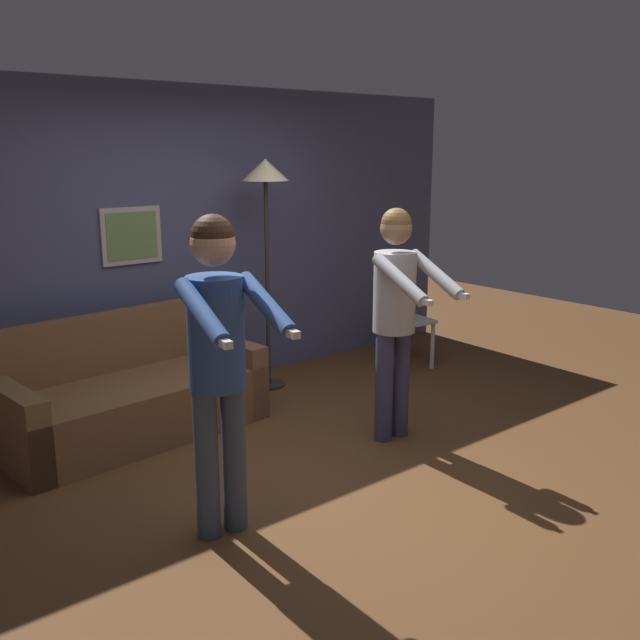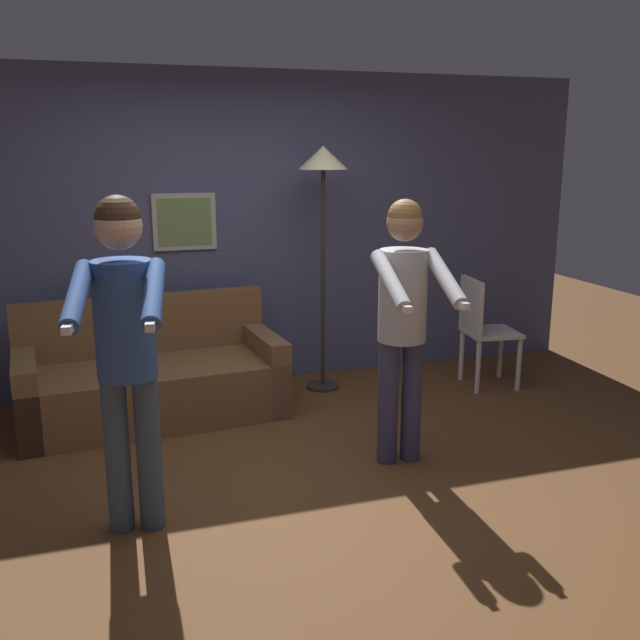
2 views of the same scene
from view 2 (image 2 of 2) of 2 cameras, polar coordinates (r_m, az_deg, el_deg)
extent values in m
plane|color=brown|center=(4.49, -1.66, -12.52)|extent=(12.00, 12.00, 0.00)
cube|color=#4A4E71|center=(6.02, -7.18, 7.05)|extent=(6.40, 0.06, 2.60)
cube|color=#B7B2A8|center=(5.91, -10.79, 7.73)|extent=(0.51, 0.02, 0.46)
cube|color=#6E8B51|center=(5.90, -10.78, 7.72)|extent=(0.43, 0.01, 0.38)
cube|color=brown|center=(5.48, -13.19, -5.58)|extent=(1.96, 1.00, 0.42)
cube|color=brown|center=(5.69, -14.03, -0.33)|extent=(1.91, 0.29, 0.45)
cube|color=brown|center=(5.40, -22.41, -5.68)|extent=(0.23, 0.86, 0.58)
cube|color=brown|center=(5.64, -4.49, -3.83)|extent=(0.23, 0.86, 0.58)
cylinder|color=#332D28|center=(6.07, 0.23, -5.29)|extent=(0.28, 0.28, 0.02)
cylinder|color=#332D28|center=(5.84, 0.24, 3.16)|extent=(0.04, 0.04, 1.79)
cone|color=#F9EAB7|center=(5.74, 0.25, 12.87)|extent=(0.40, 0.40, 0.18)
cylinder|color=#3B4B60|center=(3.92, -15.89, -10.34)|extent=(0.13, 0.13, 0.84)
cylinder|color=#3B4B60|center=(3.90, -13.52, -10.30)|extent=(0.13, 0.13, 0.84)
cylinder|color=#2D4C8C|center=(3.68, -15.38, 0.02)|extent=(0.30, 0.30, 0.60)
sphere|color=tan|center=(3.60, -15.84, 7.24)|extent=(0.23, 0.23, 0.23)
sphere|color=#382314|center=(3.60, -15.89, 7.88)|extent=(0.22, 0.22, 0.22)
cylinder|color=#2D4C8C|center=(3.43, -18.84, 1.89)|extent=(0.17, 0.54, 0.26)
cube|color=white|center=(3.21, -19.45, -0.55)|extent=(0.06, 0.15, 0.04)
cylinder|color=#2D4C8C|center=(3.38, -13.16, 2.12)|extent=(0.17, 0.54, 0.26)
cube|color=white|center=(3.16, -13.39, -0.34)|extent=(0.06, 0.15, 0.04)
cylinder|color=#3C3C5F|center=(4.58, 5.46, -6.58)|extent=(0.13, 0.13, 0.81)
cylinder|color=#3C3C5F|center=(4.63, 7.33, -6.37)|extent=(0.13, 0.13, 0.81)
cylinder|color=#B2B2B7|center=(4.42, 6.63, 1.95)|extent=(0.30, 0.30, 0.57)
sphere|color=#9E7556|center=(4.35, 6.80, 7.72)|extent=(0.22, 0.22, 0.22)
sphere|color=brown|center=(4.34, 6.81, 8.22)|extent=(0.21, 0.21, 0.21)
cylinder|color=#B2B2B7|center=(4.12, 5.64, 3.18)|extent=(0.11, 0.50, 0.30)
cube|color=white|center=(3.94, 6.77, 1.01)|extent=(0.05, 0.15, 0.04)
cylinder|color=#B2B2B7|center=(4.25, 9.94, 3.36)|extent=(0.11, 0.50, 0.30)
cube|color=white|center=(4.07, 11.21, 1.27)|extent=(0.05, 0.15, 0.04)
cylinder|color=silver|center=(6.15, 15.62, -3.46)|extent=(0.04, 0.04, 0.45)
cylinder|color=silver|center=(6.46, 14.22, -2.56)|extent=(0.04, 0.04, 0.45)
cylinder|color=silver|center=(6.00, 12.53, -3.70)|extent=(0.04, 0.04, 0.45)
cylinder|color=silver|center=(6.32, 11.26, -2.76)|extent=(0.04, 0.04, 0.45)
cube|color=silver|center=(6.17, 13.53, -0.97)|extent=(0.47, 0.47, 0.03)
cube|color=silver|center=(6.04, 12.01, 1.14)|extent=(0.09, 0.42, 0.45)
camera|label=1|loc=(1.80, -93.37, 2.53)|focal=40.00mm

